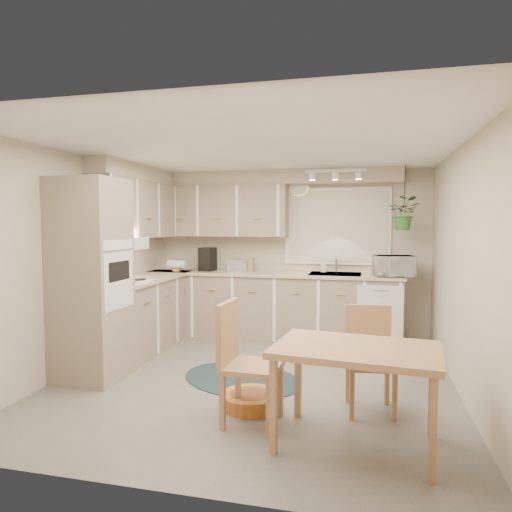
# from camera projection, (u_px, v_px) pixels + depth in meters

# --- Properties ---
(floor) EXTENTS (4.20, 4.20, 0.00)m
(floor) POSITION_uv_depth(u_px,v_px,m) (255.00, 379.00, 4.80)
(floor) COLOR slate
(floor) RESTS_ON ground
(ceiling) EXTENTS (4.20, 4.20, 0.00)m
(ceiling) POSITION_uv_depth(u_px,v_px,m) (255.00, 148.00, 4.63)
(ceiling) COLOR white
(ceiling) RESTS_ON wall_back
(wall_back) EXTENTS (4.00, 0.04, 2.40)m
(wall_back) POSITION_uv_depth(u_px,v_px,m) (289.00, 253.00, 6.75)
(wall_back) COLOR #B7AB97
(wall_back) RESTS_ON floor
(wall_front) EXTENTS (4.00, 0.04, 2.40)m
(wall_front) POSITION_uv_depth(u_px,v_px,m) (171.00, 297.00, 2.68)
(wall_front) COLOR #B7AB97
(wall_front) RESTS_ON floor
(wall_left) EXTENTS (0.04, 4.20, 2.40)m
(wall_left) POSITION_uv_depth(u_px,v_px,m) (85.00, 262.00, 5.18)
(wall_left) COLOR #B7AB97
(wall_left) RESTS_ON floor
(wall_right) EXTENTS (0.04, 4.20, 2.40)m
(wall_right) POSITION_uv_depth(u_px,v_px,m) (464.00, 270.00, 4.24)
(wall_right) COLOR #B7AB97
(wall_right) RESTS_ON floor
(base_cab_left) EXTENTS (0.60, 1.85, 0.90)m
(base_cab_left) POSITION_uv_depth(u_px,v_px,m) (146.00, 314.00, 6.01)
(base_cab_left) COLOR tan
(base_cab_left) RESTS_ON floor
(base_cab_back) EXTENTS (3.60, 0.60, 0.90)m
(base_cab_back) POSITION_uv_depth(u_px,v_px,m) (271.00, 306.00, 6.56)
(base_cab_back) COLOR tan
(base_cab_back) RESTS_ON floor
(counter_left) EXTENTS (0.64, 1.89, 0.04)m
(counter_left) POSITION_uv_depth(u_px,v_px,m) (146.00, 278.00, 5.98)
(counter_left) COLOR #BDB18A
(counter_left) RESTS_ON base_cab_left
(counter_back) EXTENTS (3.64, 0.64, 0.04)m
(counter_back) POSITION_uv_depth(u_px,v_px,m) (271.00, 274.00, 6.51)
(counter_back) COLOR #BDB18A
(counter_back) RESTS_ON base_cab_back
(oven_stack) EXTENTS (0.65, 0.65, 2.10)m
(oven_stack) POSITION_uv_depth(u_px,v_px,m) (91.00, 280.00, 4.75)
(oven_stack) COLOR tan
(oven_stack) RESTS_ON floor
(wall_oven_face) EXTENTS (0.02, 0.56, 0.58)m
(wall_oven_face) POSITION_uv_depth(u_px,v_px,m) (119.00, 281.00, 4.68)
(wall_oven_face) COLOR silver
(wall_oven_face) RESTS_ON oven_stack
(upper_cab_left) EXTENTS (0.35, 2.00, 0.75)m
(upper_cab_left) POSITION_uv_depth(u_px,v_px,m) (140.00, 209.00, 6.07)
(upper_cab_left) COLOR tan
(upper_cab_left) RESTS_ON wall_left
(upper_cab_back) EXTENTS (2.00, 0.35, 0.75)m
(upper_cab_back) POSITION_uv_depth(u_px,v_px,m) (221.00, 211.00, 6.77)
(upper_cab_back) COLOR tan
(upper_cab_back) RESTS_ON wall_back
(soffit_left) EXTENTS (0.30, 2.00, 0.20)m
(soffit_left) POSITION_uv_depth(u_px,v_px,m) (138.00, 174.00, 6.04)
(soffit_left) COLOR #B7AB97
(soffit_left) RESTS_ON wall_left
(soffit_back) EXTENTS (3.60, 0.30, 0.20)m
(soffit_back) POSITION_uv_depth(u_px,v_px,m) (274.00, 178.00, 6.57)
(soffit_back) COLOR #B7AB97
(soffit_back) RESTS_ON wall_back
(cooktop) EXTENTS (0.52, 0.58, 0.02)m
(cooktop) POSITION_uv_depth(u_px,v_px,m) (124.00, 282.00, 5.42)
(cooktop) COLOR silver
(cooktop) RESTS_ON counter_left
(range_hood) EXTENTS (0.40, 0.60, 0.14)m
(range_hood) POSITION_uv_depth(u_px,v_px,m) (122.00, 244.00, 5.39)
(range_hood) COLOR silver
(range_hood) RESTS_ON upper_cab_left
(window_blinds) EXTENTS (1.40, 0.02, 1.00)m
(window_blinds) POSITION_uv_depth(u_px,v_px,m) (337.00, 226.00, 6.53)
(window_blinds) COLOR white
(window_blinds) RESTS_ON wall_back
(window_frame) EXTENTS (1.50, 0.02, 1.10)m
(window_frame) POSITION_uv_depth(u_px,v_px,m) (337.00, 226.00, 6.54)
(window_frame) COLOR white
(window_frame) RESTS_ON wall_back
(sink) EXTENTS (0.70, 0.48, 0.10)m
(sink) POSITION_uv_depth(u_px,v_px,m) (335.00, 277.00, 6.31)
(sink) COLOR #979A9E
(sink) RESTS_ON counter_back
(dishwasher_front) EXTENTS (0.58, 0.02, 0.83)m
(dishwasher_front) POSITION_uv_depth(u_px,v_px,m) (380.00, 317.00, 5.91)
(dishwasher_front) COLOR silver
(dishwasher_front) RESTS_ON base_cab_back
(track_light_bar) EXTENTS (0.80, 0.04, 0.04)m
(track_light_bar) POSITION_uv_depth(u_px,v_px,m) (335.00, 171.00, 5.97)
(track_light_bar) COLOR silver
(track_light_bar) RESTS_ON ceiling
(wall_clock) EXTENTS (0.30, 0.03, 0.30)m
(wall_clock) POSITION_uv_depth(u_px,v_px,m) (299.00, 186.00, 6.62)
(wall_clock) COLOR #DFC64E
(wall_clock) RESTS_ON wall_back
(dining_table) EXTENTS (1.26, 0.92, 0.74)m
(dining_table) POSITION_uv_depth(u_px,v_px,m) (356.00, 396.00, 3.35)
(dining_table) COLOR tan
(dining_table) RESTS_ON floor
(chair_left) EXTENTS (0.49, 0.49, 1.00)m
(chair_left) POSITION_uv_depth(u_px,v_px,m) (253.00, 363.00, 3.72)
(chair_left) COLOR tan
(chair_left) RESTS_ON floor
(chair_back) EXTENTS (0.48, 0.48, 0.91)m
(chair_back) POSITION_uv_depth(u_px,v_px,m) (371.00, 360.00, 3.94)
(chair_back) COLOR tan
(chair_back) RESTS_ON floor
(braided_rug) EXTENTS (1.63, 1.46, 0.01)m
(braided_rug) POSITION_uv_depth(u_px,v_px,m) (242.00, 379.00, 4.80)
(braided_rug) COLOR black
(braided_rug) RESTS_ON floor
(pet_bed) EXTENTS (0.65, 0.65, 0.12)m
(pet_bed) POSITION_uv_depth(u_px,v_px,m) (251.00, 400.00, 4.07)
(pet_bed) COLOR #BD6D25
(pet_bed) RESTS_ON floor
(microwave) EXTENTS (0.55, 0.37, 0.34)m
(microwave) POSITION_uv_depth(u_px,v_px,m) (394.00, 264.00, 6.02)
(microwave) COLOR silver
(microwave) RESTS_ON counter_back
(soap_bottle) EXTENTS (0.10, 0.18, 0.08)m
(soap_bottle) POSITION_uv_depth(u_px,v_px,m) (324.00, 270.00, 6.49)
(soap_bottle) COLOR silver
(soap_bottle) RESTS_ON counter_back
(hanging_plant) EXTENTS (0.49, 0.52, 0.34)m
(hanging_plant) POSITION_uv_depth(u_px,v_px,m) (404.00, 217.00, 5.95)
(hanging_plant) COLOR #2E6327
(hanging_plant) RESTS_ON ceiling
(coffee_maker) EXTENTS (0.23, 0.26, 0.35)m
(coffee_maker) POSITION_uv_depth(u_px,v_px,m) (208.00, 259.00, 6.74)
(coffee_maker) COLOR black
(coffee_maker) RESTS_ON counter_back
(toaster) EXTENTS (0.30, 0.18, 0.18)m
(toaster) POSITION_uv_depth(u_px,v_px,m) (238.00, 265.00, 6.66)
(toaster) COLOR #979A9E
(toaster) RESTS_ON counter_back
(knife_block) EXTENTS (0.10, 0.10, 0.20)m
(knife_block) POSITION_uv_depth(u_px,v_px,m) (251.00, 265.00, 6.64)
(knife_block) COLOR tan
(knife_block) RESTS_ON counter_back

